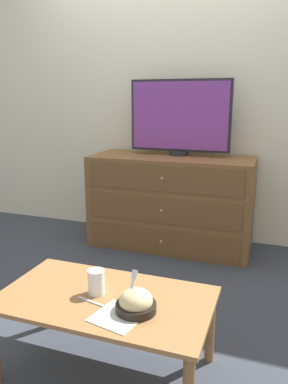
% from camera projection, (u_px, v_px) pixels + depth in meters
% --- Properties ---
extents(ground_plane, '(12.00, 12.00, 0.00)m').
position_uv_depth(ground_plane, '(171.00, 233.00, 3.56)').
color(ground_plane, '#383D47').
extents(wall_back, '(12.00, 0.05, 2.60)m').
position_uv_depth(wall_back, '(174.00, 91.00, 3.27)').
color(wall_back, silver).
rests_on(wall_back, ground_plane).
extents(dresser, '(1.34, 0.56, 0.77)m').
position_uv_depth(dresser, '(171.00, 202.00, 3.17)').
color(dresser, brown).
rests_on(dresser, ground_plane).
extents(tv, '(0.84, 0.14, 0.62)m').
position_uv_depth(tv, '(180.00, 117.00, 3.07)').
color(tv, '#232328').
rests_on(tv, dresser).
extents(coffee_table, '(0.95, 0.53, 0.38)m').
position_uv_depth(coffee_table, '(105.00, 307.00, 1.67)').
color(coffee_table, '#9E6B3D').
rests_on(coffee_table, ground_plane).
extents(takeout_bowl, '(0.17, 0.17, 0.16)m').
position_uv_depth(takeout_bowl, '(136.00, 303.00, 1.54)').
color(takeout_bowl, black).
rests_on(takeout_bowl, coffee_table).
extents(drink_cup, '(0.08, 0.08, 0.11)m').
position_uv_depth(drink_cup, '(96.00, 283.00, 1.68)').
color(drink_cup, white).
rests_on(drink_cup, coffee_table).
extents(napkin, '(0.22, 0.22, 0.00)m').
position_uv_depth(napkin, '(118.00, 316.00, 1.51)').
color(napkin, white).
rests_on(napkin, coffee_table).
extents(knife, '(0.16, 0.05, 0.01)m').
position_uv_depth(knife, '(93.00, 302.00, 1.61)').
color(knife, silver).
rests_on(knife, coffee_table).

